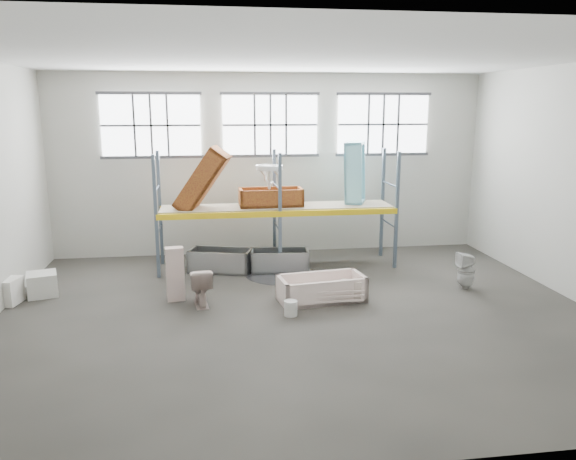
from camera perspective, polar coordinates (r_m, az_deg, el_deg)
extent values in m
cube|color=#47433D|center=(11.42, 1.07, -8.76)|extent=(12.00, 10.00, 0.10)
cube|color=silver|center=(10.68, 1.19, 17.66)|extent=(12.00, 10.00, 0.10)
cube|color=#B0AFA4|center=(15.72, -1.84, 6.71)|extent=(12.00, 0.10, 5.00)
cube|color=#A7A69A|center=(5.93, 8.98, -3.23)|extent=(12.00, 0.10, 5.00)
cube|color=white|center=(15.52, -13.85, 10.35)|extent=(2.60, 0.04, 1.60)
cube|color=white|center=(15.54, -1.82, 10.71)|extent=(2.60, 0.04, 1.60)
cube|color=white|center=(16.21, 9.69, 10.61)|extent=(2.60, 0.04, 1.60)
cube|color=slate|center=(13.71, -13.36, 1.28)|extent=(0.08, 0.08, 3.00)
cube|color=slate|center=(14.88, -12.96, 2.17)|extent=(0.08, 0.08, 3.00)
cube|color=slate|center=(13.75, -0.82, 1.66)|extent=(0.08, 0.08, 3.00)
cube|color=slate|center=(14.93, -1.41, 2.52)|extent=(0.08, 0.08, 3.00)
cube|color=slate|center=(14.44, 11.08, 1.95)|extent=(0.08, 0.08, 3.00)
cube|color=slate|center=(15.56, 9.64, 2.76)|extent=(0.08, 0.08, 3.00)
cube|color=yellow|center=(13.75, -0.82, 1.66)|extent=(6.00, 0.10, 0.14)
cube|color=yellow|center=(14.93, -1.41, 2.52)|extent=(6.00, 0.10, 0.14)
cube|color=gray|center=(14.33, -1.13, 2.42)|extent=(5.90, 1.10, 0.03)
cylinder|color=black|center=(13.92, -0.70, -4.56)|extent=(1.80, 1.80, 0.00)
cube|color=beige|center=(11.98, 6.53, -6.13)|extent=(0.48, 0.35, 0.42)
imported|color=beige|center=(12.02, 2.56, -6.59)|extent=(0.51, 0.51, 0.16)
imported|color=#C5AEA4|center=(11.87, -8.96, -5.71)|extent=(0.55, 0.85, 0.82)
cube|color=beige|center=(12.20, -11.49, -4.44)|extent=(0.41, 0.29, 1.17)
imported|color=silver|center=(13.40, 17.77, -3.98)|extent=(0.40, 0.40, 0.85)
imported|color=silver|center=(14.07, -1.93, 4.36)|extent=(0.86, 0.78, 0.62)
cylinder|color=silver|center=(11.23, 0.29, -8.01)|extent=(0.30, 0.30, 0.31)
cube|color=silver|center=(13.29, -27.12, -5.59)|extent=(0.74, 0.67, 0.55)
cube|color=silver|center=(13.49, -23.86, -5.11)|extent=(0.76, 0.76, 0.51)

